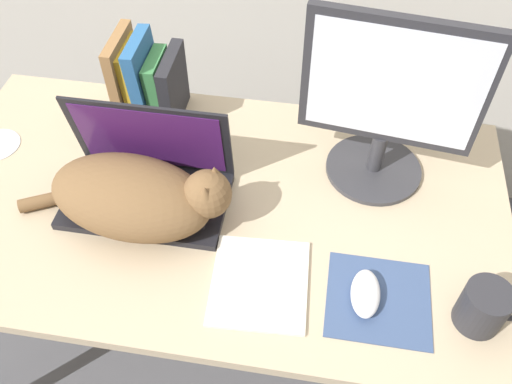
% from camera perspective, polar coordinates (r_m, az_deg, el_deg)
% --- Properties ---
extents(desk, '(1.38, 0.77, 0.73)m').
position_cam_1_polar(desk, '(1.34, -4.28, -2.94)').
color(desk, tan).
rests_on(desk, ground_plane).
extents(laptop, '(0.38, 0.22, 0.24)m').
position_cam_1_polar(laptop, '(1.29, -11.32, 1.12)').
color(laptop, black).
rests_on(laptop, desk).
extents(cat, '(0.50, 0.26, 0.16)m').
position_cam_1_polar(cat, '(1.22, -12.38, -0.44)').
color(cat, brown).
rests_on(cat, desk).
extents(external_monitor, '(0.39, 0.23, 0.43)m').
position_cam_1_polar(external_monitor, '(1.23, 13.84, 9.06)').
color(external_monitor, '#333338').
rests_on(external_monitor, desk).
extents(mousepad, '(0.21, 0.20, 0.00)m').
position_cam_1_polar(mousepad, '(1.16, 12.76, -10.96)').
color(mousepad, '#384C75').
rests_on(mousepad, desk).
extents(computer_mouse, '(0.06, 0.11, 0.03)m').
position_cam_1_polar(computer_mouse, '(1.14, 11.45, -10.41)').
color(computer_mouse, silver).
rests_on(computer_mouse, mousepad).
extents(book_row, '(0.16, 0.17, 0.23)m').
position_cam_1_polar(book_row, '(1.46, -11.33, 11.28)').
color(book_row, olive).
rests_on(book_row, desk).
extents(notepad, '(0.21, 0.23, 0.01)m').
position_cam_1_polar(notepad, '(1.15, 0.37, -9.53)').
color(notepad, silver).
rests_on(notepad, desk).
extents(mug, '(0.14, 0.09, 0.10)m').
position_cam_1_polar(mug, '(1.16, 22.93, -11.12)').
color(mug, '#28282D').
rests_on(mug, desk).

